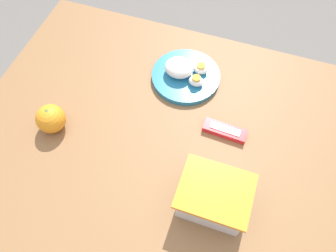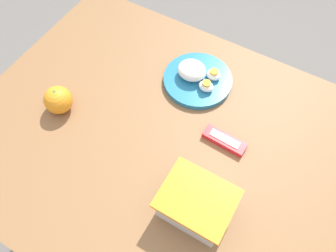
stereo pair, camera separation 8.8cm
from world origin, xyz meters
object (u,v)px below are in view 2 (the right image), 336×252
(orange_fruit, at_px, (58,100))
(candy_bar, at_px, (224,140))
(rice_plate, at_px, (197,77))
(food_container, at_px, (196,205))

(orange_fruit, distance_m, candy_bar, 0.47)
(rice_plate, height_order, candy_bar, rice_plate)
(rice_plate, bearing_deg, candy_bar, 137.57)
(food_container, height_order, candy_bar, food_container)
(candy_bar, bearing_deg, food_container, 95.14)
(orange_fruit, bearing_deg, candy_bar, -163.54)
(orange_fruit, xyz_separation_m, rice_plate, (-0.29, -0.28, -0.02))
(orange_fruit, height_order, rice_plate, orange_fruit)
(food_container, xyz_separation_m, rice_plate, (0.18, -0.35, -0.02))
(orange_fruit, height_order, candy_bar, orange_fruit)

